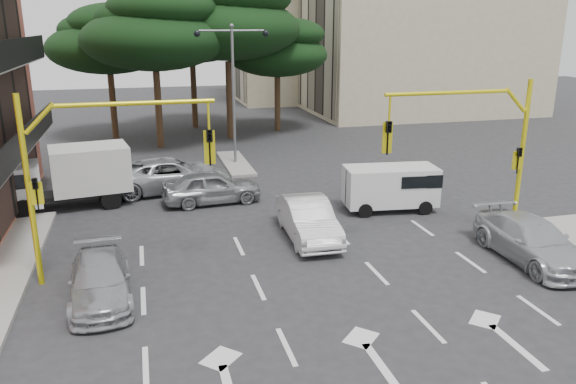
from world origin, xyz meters
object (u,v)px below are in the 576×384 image
at_px(signal_mast_left, 89,161).
at_px(car_silver_parked, 531,240).
at_px(car_white_hatch, 308,219).
at_px(box_truck_a, 68,178).
at_px(street_lamp_center, 233,70).
at_px(car_silver_cross_a, 170,175).
at_px(car_silver_cross_b, 212,187).
at_px(signal_mast_right, 482,139).
at_px(van_white, 390,188).
at_px(car_silver_wagon, 100,280).
at_px(car_blue_compact, 379,178).

relative_size(signal_mast_left, car_silver_parked, 1.20).
xyz_separation_m(car_white_hatch, box_truck_a, (-9.23, 6.34, 0.59)).
bearing_deg(box_truck_a, street_lamp_center, -64.09).
bearing_deg(car_silver_parked, car_silver_cross_a, 135.35).
xyz_separation_m(car_silver_parked, box_truck_a, (-16.11, 10.33, 0.63)).
distance_m(street_lamp_center, car_white_hatch, 13.22).
bearing_deg(car_silver_cross_b, signal_mast_right, -132.04).
xyz_separation_m(signal_mast_left, car_silver_parked, (14.40, -2.33, -3.16)).
bearing_deg(signal_mast_right, signal_mast_left, 180.00).
height_order(car_silver_cross_b, car_silver_parked, car_silver_cross_b).
bearing_deg(signal_mast_right, car_white_hatch, 164.70).
relative_size(signal_mast_right, signal_mast_left, 1.00).
relative_size(car_white_hatch, car_silver_parked, 0.92).
relative_size(car_silver_cross_a, van_white, 1.46).
xyz_separation_m(car_silver_cross_b, van_white, (7.46, -3.00, 0.24)).
distance_m(signal_mast_left, car_silver_wagon, 3.62).
bearing_deg(car_silver_cross_b, car_silver_cross_a, 29.79).
bearing_deg(car_blue_compact, street_lamp_center, -165.04).
relative_size(street_lamp_center, car_white_hatch, 1.68).
xyz_separation_m(signal_mast_right, car_silver_wagon, (-13.50, -1.58, -3.26)).
xyz_separation_m(van_white, box_truck_a, (-13.69, 4.00, 0.36)).
relative_size(signal_mast_left, car_silver_wagon, 1.38).
xyz_separation_m(car_silver_wagon, van_white, (11.88, 5.59, 0.37)).
bearing_deg(car_silver_wagon, car_white_hatch, 20.16).
bearing_deg(car_silver_parked, van_white, 111.86).
bearing_deg(car_white_hatch, car_silver_wagon, -154.52).
bearing_deg(box_truck_a, car_silver_cross_b, -108.39).
bearing_deg(van_white, box_truck_a, -99.46).
xyz_separation_m(car_silver_wagon, car_silver_parked, (14.30, -0.75, 0.10)).
relative_size(signal_mast_right, street_lamp_center, 0.77).
height_order(signal_mast_right, van_white, signal_mast_right).
xyz_separation_m(signal_mast_right, car_blue_compact, (-0.80, 7.01, -3.26)).
bearing_deg(car_silver_cross_b, box_truck_a, 76.52).
distance_m(car_silver_cross_b, car_silver_parked, 13.59).
height_order(signal_mast_right, box_truck_a, signal_mast_right).
bearing_deg(car_silver_cross_a, street_lamp_center, -48.21).
relative_size(signal_mast_left, car_blue_compact, 1.64).
height_order(car_white_hatch, car_blue_compact, car_white_hatch).
xyz_separation_m(car_silver_cross_b, car_silver_parked, (9.87, -9.33, -0.03)).
relative_size(car_silver_parked, box_truck_a, 0.91).
relative_size(car_white_hatch, box_truck_a, 0.84).
xyz_separation_m(car_blue_compact, car_silver_parked, (1.60, -9.33, 0.11)).
distance_m(car_blue_compact, car_silver_cross_a, 10.28).
xyz_separation_m(signal_mast_left, car_blue_compact, (12.80, 7.01, -3.26)).
distance_m(car_silver_wagon, car_silver_cross_b, 9.66).
xyz_separation_m(signal_mast_right, car_silver_cross_b, (-9.08, 7.01, -3.12)).
height_order(signal_mast_right, car_blue_compact, signal_mast_right).
xyz_separation_m(car_white_hatch, car_silver_cross_a, (-4.69, 7.84, 0.05)).
distance_m(signal_mast_left, car_blue_compact, 14.96).
height_order(car_white_hatch, car_silver_parked, car_white_hatch).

